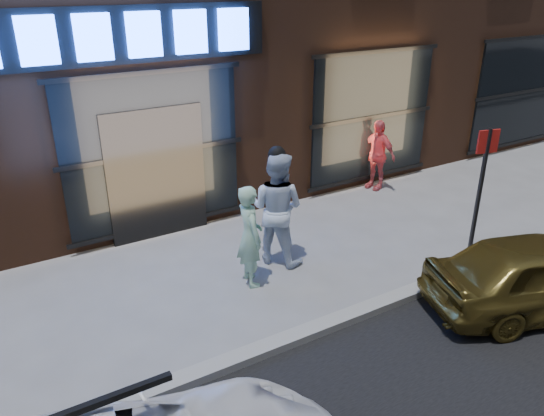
{
  "coord_description": "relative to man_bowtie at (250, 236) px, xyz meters",
  "views": [
    {
      "loc": [
        -2.78,
        -4.78,
        4.51
      ],
      "look_at": [
        1.02,
        1.6,
        1.2
      ],
      "focal_mm": 35.0,
      "sensor_mm": 36.0,
      "label": 1
    }
  ],
  "objects": [
    {
      "name": "curb",
      "position": [
        -0.63,
        -1.6,
        -0.76
      ],
      "size": [
        60.0,
        0.25,
        0.12
      ],
      "primitive_type": "cube",
      "color": "gray",
      "rests_on": "ground"
    },
    {
      "name": "sign_post",
      "position": [
        3.49,
        -1.33,
        0.59
      ],
      "size": [
        0.37,
        0.12,
        2.33
      ],
      "rotation": [
        0.0,
        0.0,
        -0.24
      ],
      "color": "#262628",
      "rests_on": "ground"
    },
    {
      "name": "man_cap",
      "position": [
        0.72,
        0.4,
        0.15
      ],
      "size": [
        1.13,
        1.19,
        1.94
      ],
      "primitive_type": "imported",
      "rotation": [
        0.0,
        0.0,
        2.16
      ],
      "color": "white",
      "rests_on": "ground"
    },
    {
      "name": "man_bowtie",
      "position": [
        0.0,
        0.0,
        0.0
      ],
      "size": [
        0.47,
        0.65,
        1.64
      ],
      "primitive_type": "imported",
      "rotation": [
        0.0,
        0.0,
        1.43
      ],
      "color": "#A0D3B8",
      "rests_on": "ground"
    },
    {
      "name": "passerby",
      "position": [
        4.37,
        2.1,
        -0.03
      ],
      "size": [
        0.59,
        0.99,
        1.58
      ],
      "primitive_type": "imported",
      "rotation": [
        0.0,
        0.0,
        -1.33
      ],
      "color": "#DA595E",
      "rests_on": "ground"
    },
    {
      "name": "ground",
      "position": [
        -0.63,
        -1.6,
        -0.82
      ],
      "size": [
        90.0,
        90.0,
        0.0
      ],
      "primitive_type": "plane",
      "color": "slate",
      "rests_on": "ground"
    },
    {
      "name": "gold_sedan",
      "position": [
        3.25,
        -2.76,
        -0.25
      ],
      "size": [
        3.61,
        2.33,
        1.14
      ],
      "primitive_type": "imported",
      "rotation": [
        0.0,
        0.0,
        1.25
      ],
      "color": "olive",
      "rests_on": "ground"
    }
  ]
}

